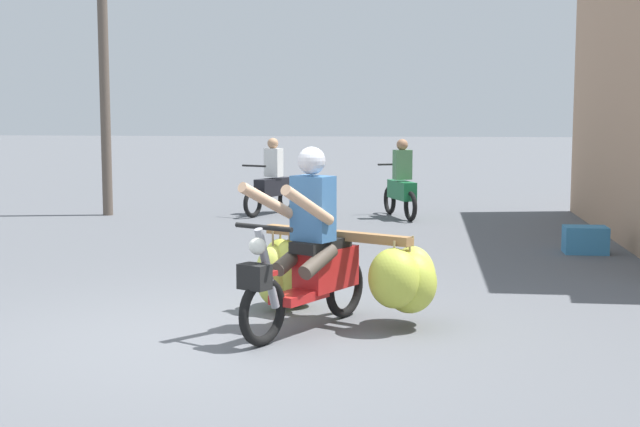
% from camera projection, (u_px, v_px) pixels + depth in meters
% --- Properties ---
extents(ground_plane, '(120.00, 120.00, 0.00)m').
position_uv_depth(ground_plane, '(212.00, 339.00, 7.27)').
color(ground_plane, '#56595E').
extents(motorbike_main_loaded, '(1.82, 2.03, 1.58)m').
position_uv_depth(motorbike_main_loaded, '(335.00, 269.00, 7.83)').
color(motorbike_main_loaded, black).
rests_on(motorbike_main_loaded, ground).
extents(motorbike_distant_ahead_left, '(0.81, 1.51, 1.40)m').
position_uv_depth(motorbike_distant_ahead_left, '(272.00, 183.00, 16.06)').
color(motorbike_distant_ahead_left, black).
rests_on(motorbike_distant_ahead_left, ground).
extents(motorbike_distant_ahead_right, '(0.75, 1.54, 1.40)m').
position_uv_depth(motorbike_distant_ahead_right, '(401.00, 186.00, 15.46)').
color(motorbike_distant_ahead_right, black).
rests_on(motorbike_distant_ahead_right, ground).
extents(produce_crate, '(0.56, 0.40, 0.36)m').
position_uv_depth(produce_crate, '(585.00, 240.00, 11.65)').
color(produce_crate, teal).
rests_on(produce_crate, ground).
extents(utility_pole, '(0.18, 0.18, 5.38)m').
position_uv_depth(utility_pole, '(104.00, 66.00, 15.68)').
color(utility_pole, brown).
rests_on(utility_pole, ground).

